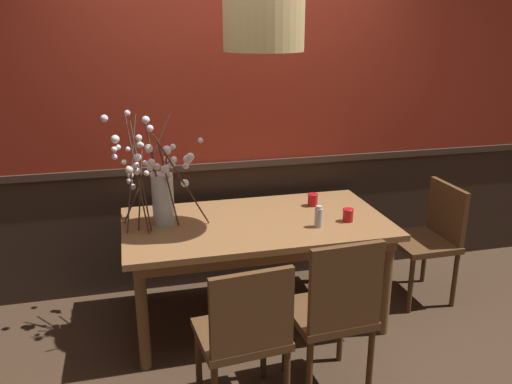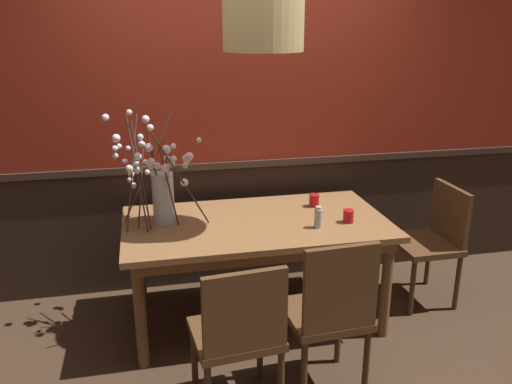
{
  "view_description": "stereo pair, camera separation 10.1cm",
  "coord_description": "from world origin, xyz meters",
  "px_view_note": "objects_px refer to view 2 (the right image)",
  "views": [
    {
      "loc": [
        -0.79,
        -3.17,
        2.01
      ],
      "look_at": [
        0.0,
        0.0,
        0.94
      ],
      "focal_mm": 36.83,
      "sensor_mm": 36.0,
      "label": 1
    },
    {
      "loc": [
        -0.69,
        -3.19,
        2.01
      ],
      "look_at": [
        0.0,
        0.0,
        0.94
      ],
      "focal_mm": 36.83,
      "sensor_mm": 36.0,
      "label": 2
    }
  ],
  "objects_px": {
    "chair_far_side_right": "(264,207)",
    "pendant_lamp": "(263,26)",
    "chair_near_side_right": "(330,310)",
    "vase_with_blossoms": "(159,187)",
    "dining_table": "(256,232)",
    "condiment_bottle": "(318,218)",
    "chair_near_side_left": "(239,331)",
    "candle_holder_nearer_edge": "(348,216)",
    "candle_holder_nearer_center": "(314,200)",
    "chair_head_east_end": "(433,236)"
  },
  "relations": [
    {
      "from": "dining_table",
      "to": "vase_with_blossoms",
      "type": "xyz_separation_m",
      "value": [
        -0.62,
        0.09,
        0.33
      ]
    },
    {
      "from": "chair_far_side_right",
      "to": "pendant_lamp",
      "type": "relative_size",
      "value": 0.89
    },
    {
      "from": "chair_near_side_right",
      "to": "chair_far_side_right",
      "type": "xyz_separation_m",
      "value": [
        0.05,
        1.76,
        -0.04
      ]
    },
    {
      "from": "chair_head_east_end",
      "to": "condiment_bottle",
      "type": "bearing_deg",
      "value": -167.93
    },
    {
      "from": "chair_near_side_right",
      "to": "chair_near_side_left",
      "type": "distance_m",
      "value": 0.51
    },
    {
      "from": "chair_head_east_end",
      "to": "vase_with_blossoms",
      "type": "bearing_deg",
      "value": 177.39
    },
    {
      "from": "pendant_lamp",
      "to": "chair_near_side_left",
      "type": "bearing_deg",
      "value": -110.62
    },
    {
      "from": "dining_table",
      "to": "chair_near_side_right",
      "type": "xyz_separation_m",
      "value": [
        0.22,
        -0.87,
        -0.12
      ]
    },
    {
      "from": "condiment_bottle",
      "to": "candle_holder_nearer_center",
      "type": "bearing_deg",
      "value": 75.31
    },
    {
      "from": "condiment_bottle",
      "to": "pendant_lamp",
      "type": "distance_m",
      "value": 1.23
    },
    {
      "from": "candle_holder_nearer_center",
      "to": "pendant_lamp",
      "type": "height_order",
      "value": "pendant_lamp"
    },
    {
      "from": "chair_head_east_end",
      "to": "chair_near_side_right",
      "type": "bearing_deg",
      "value": -141.98
    },
    {
      "from": "chair_near_side_right",
      "to": "candle_holder_nearer_edge",
      "type": "height_order",
      "value": "chair_near_side_right"
    },
    {
      "from": "chair_head_east_end",
      "to": "chair_near_side_left",
      "type": "height_order",
      "value": "chair_near_side_left"
    },
    {
      "from": "chair_head_east_end",
      "to": "chair_far_side_right",
      "type": "height_order",
      "value": "chair_head_east_end"
    },
    {
      "from": "chair_head_east_end",
      "to": "chair_near_side_left",
      "type": "distance_m",
      "value": 1.86
    },
    {
      "from": "dining_table",
      "to": "chair_head_east_end",
      "type": "height_order",
      "value": "chair_head_east_end"
    },
    {
      "from": "candle_holder_nearer_edge",
      "to": "condiment_bottle",
      "type": "xyz_separation_m",
      "value": [
        -0.22,
        -0.05,
        0.02
      ]
    },
    {
      "from": "candle_holder_nearer_center",
      "to": "candle_holder_nearer_edge",
      "type": "height_order",
      "value": "candle_holder_nearer_center"
    },
    {
      "from": "chair_head_east_end",
      "to": "condiment_bottle",
      "type": "relative_size",
      "value": 6.14
    },
    {
      "from": "chair_far_side_right",
      "to": "pendant_lamp",
      "type": "height_order",
      "value": "pendant_lamp"
    },
    {
      "from": "candle_holder_nearer_center",
      "to": "pendant_lamp",
      "type": "relative_size",
      "value": 0.09
    },
    {
      "from": "chair_near_side_left",
      "to": "pendant_lamp",
      "type": "xyz_separation_m",
      "value": [
        0.31,
        0.82,
        1.47
      ]
    },
    {
      "from": "candle_holder_nearer_edge",
      "to": "pendant_lamp",
      "type": "bearing_deg",
      "value": 172.67
    },
    {
      "from": "pendant_lamp",
      "to": "candle_holder_nearer_edge",
      "type": "bearing_deg",
      "value": -7.33
    },
    {
      "from": "candle_holder_nearer_center",
      "to": "candle_holder_nearer_edge",
      "type": "relative_size",
      "value": 1.03
    },
    {
      "from": "chair_far_side_right",
      "to": "vase_with_blossoms",
      "type": "relative_size",
      "value": 1.19
    },
    {
      "from": "condiment_bottle",
      "to": "pendant_lamp",
      "type": "xyz_separation_m",
      "value": [
        -0.34,
        0.12,
        1.17
      ]
    },
    {
      "from": "chair_near_side_right",
      "to": "vase_with_blossoms",
      "type": "xyz_separation_m",
      "value": [
        -0.84,
        0.96,
        0.45
      ]
    },
    {
      "from": "dining_table",
      "to": "candle_holder_nearer_center",
      "type": "xyz_separation_m",
      "value": [
        0.47,
        0.19,
        0.13
      ]
    },
    {
      "from": "condiment_bottle",
      "to": "chair_near_side_left",
      "type": "bearing_deg",
      "value": -132.61
    },
    {
      "from": "chair_near_side_right",
      "to": "condiment_bottle",
      "type": "bearing_deg",
      "value": 77.48
    },
    {
      "from": "chair_head_east_end",
      "to": "candle_holder_nearer_center",
      "type": "xyz_separation_m",
      "value": [
        -0.86,
        0.19,
        0.28
      ]
    },
    {
      "from": "chair_near_side_right",
      "to": "chair_near_side_left",
      "type": "bearing_deg",
      "value": -175.17
    },
    {
      "from": "condiment_bottle",
      "to": "dining_table",
      "type": "bearing_deg",
      "value": 151.02
    },
    {
      "from": "dining_table",
      "to": "candle_holder_nearer_edge",
      "type": "height_order",
      "value": "candle_holder_nearer_edge"
    },
    {
      "from": "vase_with_blossoms",
      "to": "candle_holder_nearer_center",
      "type": "relative_size",
      "value": 8.12
    },
    {
      "from": "chair_near_side_right",
      "to": "candle_holder_nearer_edge",
      "type": "bearing_deg",
      "value": 62.3
    },
    {
      "from": "chair_near_side_left",
      "to": "vase_with_blossoms",
      "type": "distance_m",
      "value": 1.16
    },
    {
      "from": "chair_far_side_right",
      "to": "candle_holder_nearer_center",
      "type": "xyz_separation_m",
      "value": [
        0.2,
        -0.71,
        0.28
      ]
    },
    {
      "from": "vase_with_blossoms",
      "to": "condiment_bottle",
      "type": "distance_m",
      "value": 1.04
    },
    {
      "from": "candle_holder_nearer_edge",
      "to": "condiment_bottle",
      "type": "height_order",
      "value": "condiment_bottle"
    },
    {
      "from": "dining_table",
      "to": "chair_near_side_left",
      "type": "relative_size",
      "value": 1.97
    },
    {
      "from": "vase_with_blossoms",
      "to": "dining_table",
      "type": "bearing_deg",
      "value": -8.56
    },
    {
      "from": "candle_holder_nearer_edge",
      "to": "pendant_lamp",
      "type": "xyz_separation_m",
      "value": [
        -0.56,
        0.07,
        1.19
      ]
    },
    {
      "from": "chair_near_side_right",
      "to": "chair_far_side_right",
      "type": "distance_m",
      "value": 1.77
    },
    {
      "from": "chair_far_side_right",
      "to": "vase_with_blossoms",
      "type": "xyz_separation_m",
      "value": [
        -0.89,
        -0.81,
        0.49
      ]
    },
    {
      "from": "chair_near_side_left",
      "to": "candle_holder_nearer_edge",
      "type": "distance_m",
      "value": 1.19
    },
    {
      "from": "chair_near_side_right",
      "to": "candle_holder_nearer_edge",
      "type": "distance_m",
      "value": 0.84
    },
    {
      "from": "vase_with_blossoms",
      "to": "pendant_lamp",
      "type": "bearing_deg",
      "value": -15.36
    }
  ]
}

